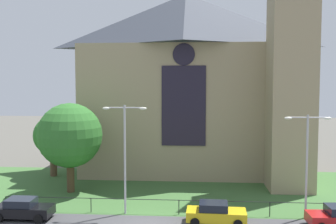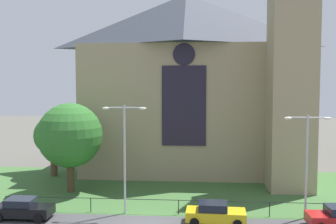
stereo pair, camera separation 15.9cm
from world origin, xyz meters
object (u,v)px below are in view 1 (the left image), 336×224
(church_building, at_px, (192,80))
(tree_left_far, at_px, (53,136))
(streetlamp_far, at_px, (307,152))
(tree_left_near, at_px, (70,136))
(parked_car_yellow, at_px, (216,213))
(streetlamp_near, at_px, (125,145))
(parked_car_black, at_px, (23,209))

(church_building, height_order, tree_left_far, church_building)
(streetlamp_far, bearing_deg, tree_left_near, 164.00)
(tree_left_far, xyz_separation_m, parked_car_yellow, (16.71, -13.19, -3.60))
(streetlamp_near, bearing_deg, streetlamp_far, 0.00)
(tree_left_far, relative_size, tree_left_near, 0.79)
(streetlamp_near, bearing_deg, church_building, 72.53)
(church_building, distance_m, parked_car_black, 23.09)
(tree_left_near, xyz_separation_m, parked_car_yellow, (12.88, -7.22, -4.46))
(tree_left_near, relative_size, streetlamp_far, 1.07)
(church_building, distance_m, tree_left_far, 16.41)
(church_building, xyz_separation_m, tree_left_near, (-10.97, -9.86, -5.06))
(tree_left_near, bearing_deg, streetlamp_far, -16.00)
(church_building, distance_m, tree_left_near, 15.60)
(streetlamp_far, bearing_deg, streetlamp_near, -180.00)
(parked_car_black, relative_size, parked_car_yellow, 0.98)
(tree_left_near, xyz_separation_m, parked_car_black, (-1.19, -7.30, -4.46))
(church_building, bearing_deg, streetlamp_near, -107.47)
(church_building, xyz_separation_m, tree_left_far, (-14.80, -3.89, -5.93))
(tree_left_near, xyz_separation_m, streetlamp_near, (6.10, -5.61, 0.08))
(church_building, relative_size, tree_left_far, 4.02)
(tree_left_near, height_order, streetlamp_far, tree_left_near)
(tree_left_near, bearing_deg, church_building, 41.96)
(tree_left_far, relative_size, streetlamp_near, 0.78)
(tree_left_far, distance_m, parked_car_yellow, 21.59)
(streetlamp_near, distance_m, streetlamp_far, 13.48)
(church_building, relative_size, parked_car_black, 6.19)
(streetlamp_far, bearing_deg, church_building, 119.07)
(tree_left_near, bearing_deg, streetlamp_near, -42.62)
(tree_left_near, relative_size, streetlamp_near, 0.98)
(tree_left_near, xyz_separation_m, streetlamp_far, (19.57, -5.61, -0.28))
(church_building, xyz_separation_m, streetlamp_near, (-4.87, -15.47, -4.99))
(tree_left_far, xyz_separation_m, tree_left_near, (3.83, -5.97, 0.87))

